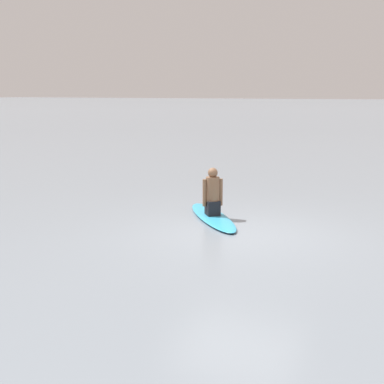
% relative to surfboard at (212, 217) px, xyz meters
% --- Properties ---
extents(ground_plane, '(400.00, 400.00, 0.00)m').
position_rel_surfboard_xyz_m(ground_plane, '(0.92, 0.98, -0.04)').
color(ground_plane, gray).
extents(surfboard, '(2.62, 2.32, 0.08)m').
position_rel_surfboard_xyz_m(surfboard, '(0.00, 0.00, 0.00)').
color(surfboard, '#339EC6').
rests_on(surfboard, ground).
extents(person_paddler, '(0.44, 0.43, 1.03)m').
position_rel_surfboard_xyz_m(person_paddler, '(0.00, 0.00, 0.51)').
color(person_paddler, black).
rests_on(person_paddler, surfboard).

